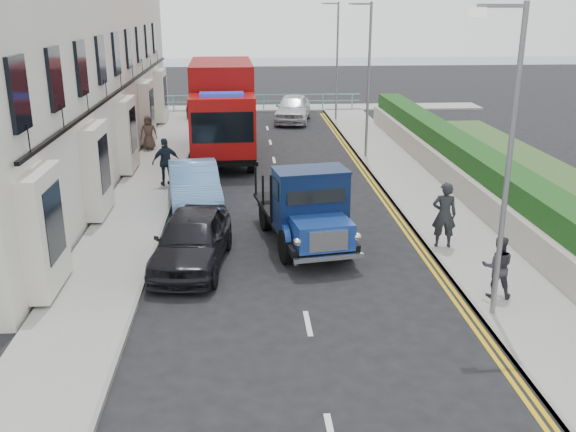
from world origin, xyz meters
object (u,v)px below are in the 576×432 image
Objects in this scene: parked_car_front at (192,239)px; pedestrian_east_near at (444,215)px; lamp_near at (505,149)px; lamp_far at (335,55)px; red_lorry at (222,107)px; lamp_mid at (366,72)px; bedford_lorry at (309,213)px.

pedestrian_east_near is at bearing 11.87° from parked_car_front.
lamp_far is (0.00, 26.00, 0.00)m from lamp_near.
lamp_mid is at bearing -11.40° from red_lorry.
lamp_mid is 1.00× the size of lamp_far.
red_lorry is (-6.53, -8.89, -1.70)m from lamp_far.
lamp_mid is at bearing -80.28° from pedestrian_east_near.
pedestrian_east_near is at bearing -88.91° from lamp_mid.
lamp_far is at bearing 90.00° from lamp_mid.
lamp_far is at bearing 51.98° from red_lorry.
bedford_lorry is at bearing -99.84° from lamp_far.
bedford_lorry reaches higher than pedestrian_east_near.
lamp_near is 1.00× the size of lamp_mid.
parked_car_front is (-7.03, 3.61, -3.22)m from lamp_near.
red_lorry is (-6.53, 1.11, -1.70)m from lamp_mid.
lamp_far reaches higher than parked_car_front.
pedestrian_east_near is (0.22, 4.29, -2.90)m from lamp_near.
lamp_far is at bearing 90.00° from lamp_near.
lamp_mid is at bearing 90.00° from lamp_near.
red_lorry is at bearing 170.31° from lamp_mid.
pedestrian_east_near is at bearing 87.03° from lamp_near.
lamp_far reaches higher than pedestrian_east_near.
lamp_far is at bearing 79.12° from parked_car_front.
parked_car_front is (-7.03, -12.39, -3.22)m from lamp_mid.
lamp_far is 21.90m from pedestrian_east_near.
pedestrian_east_near is (0.22, -11.71, -2.90)m from lamp_mid.
red_lorry is at bearing 110.88° from lamp_near.
lamp_mid reaches higher than bedford_lorry.
parked_car_front is at bearing -93.86° from red_lorry.
bedford_lorry is 3.94m from pedestrian_east_near.
lamp_far reaches higher than red_lorry.
lamp_near is 18.40m from red_lorry.
lamp_mid is (0.00, 16.00, 0.00)m from lamp_near.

